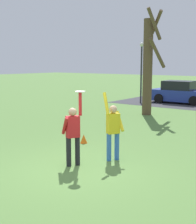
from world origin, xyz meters
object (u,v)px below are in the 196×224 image
at_px(bare_tree_tall, 148,64).
at_px(lamppost_by_lot, 141,67).
at_px(field_cone_orange, 84,139).
at_px(person_defender, 113,128).
at_px(person_catcher, 73,132).
at_px(parked_car_blue, 180,93).
at_px(frisbee_disc, 80,92).

relative_size(bare_tree_tall, lamppost_by_lot, 1.34).
height_order(bare_tree_tall, field_cone_orange, bare_tree_tall).
height_order(person_defender, lamppost_by_lot, lamppost_by_lot).
bearing_deg(lamppost_by_lot, bare_tree_tall, -56.39).
bearing_deg(person_catcher, lamppost_by_lot, 51.82).
bearing_deg(person_catcher, parked_car_blue, 41.58).
bearing_deg(bare_tree_tall, person_defender, -68.61).
bearing_deg(person_catcher, bare_tree_tall, 45.49).
bearing_deg(field_cone_orange, lamppost_by_lot, 109.49).
bearing_deg(person_defender, lamppost_by_lot, -124.04).
distance_m(person_catcher, bare_tree_tall, 9.56).
xyz_separation_m(person_defender, lamppost_by_lot, (-5.91, 12.17, 1.60)).
relative_size(frisbee_disc, field_cone_orange, 0.90).
height_order(frisbee_disc, parked_car_blue, frisbee_disc).
relative_size(person_defender, bare_tree_tall, 0.36).
bearing_deg(person_defender, bare_tree_tall, -128.56).
bearing_deg(person_catcher, field_cone_orange, 62.83).
bearing_deg(frisbee_disc, lamppost_by_lot, 112.49).
distance_m(person_catcher, field_cone_orange, 2.61).
height_order(person_catcher, parked_car_blue, person_catcher).
height_order(person_catcher, bare_tree_tall, bare_tree_tall).
relative_size(frisbee_disc, parked_car_blue, 0.07).
bearing_deg(bare_tree_tall, field_cone_orange, -80.55).
bearing_deg(parked_car_blue, bare_tree_tall, -86.16).
height_order(person_defender, field_cone_orange, person_defender).
bearing_deg(person_catcher, frisbee_disc, 0.00).
relative_size(person_catcher, frisbee_disc, 7.23).
relative_size(frisbee_disc, bare_tree_tall, 0.05).
distance_m(frisbee_disc, bare_tree_tall, 9.26).
xyz_separation_m(person_catcher, person_defender, (0.62, 1.08, -0.00)).
relative_size(person_defender, lamppost_by_lot, 0.48).
xyz_separation_m(person_defender, frisbee_disc, (-0.51, -0.88, 1.11)).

